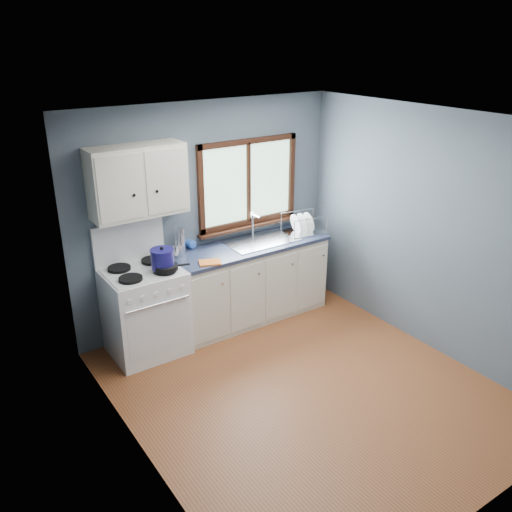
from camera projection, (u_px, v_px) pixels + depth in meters
floor at (305, 390)px, 5.16m from camera, size 3.20×3.60×0.02m
ceiling at (316, 120)px, 4.20m from camera, size 3.20×3.60×0.02m
wall_back at (207, 215)px, 6.06m from camera, size 3.20×0.02×2.50m
wall_front at (499, 368)px, 3.29m from camera, size 3.20×0.02×2.50m
wall_left at (134, 320)px, 3.84m from camera, size 0.02×3.60×2.50m
wall_right at (432, 233)px, 5.51m from camera, size 0.02×3.60×2.50m
gas_range at (145, 309)px, 5.60m from camera, size 0.76×0.69×1.36m
base_cabinets at (249, 285)px, 6.32m from camera, size 1.85×0.60×0.88m
countertop at (249, 246)px, 6.14m from camera, size 1.89×0.64×0.04m
sink at (262, 246)px, 6.24m from camera, size 0.84×0.46×0.44m
window at (248, 189)px, 6.22m from camera, size 1.36×0.10×1.03m
upper_cabinets at (138, 181)px, 5.27m from camera, size 0.95×0.35×0.70m
skillet at (166, 267)px, 5.38m from camera, size 0.38×0.29×0.05m
stockpot at (162, 259)px, 5.36m from camera, size 0.31×0.31×0.23m
utensil_crock at (178, 250)px, 5.77m from camera, size 0.12×0.12×0.35m
thermos at (182, 240)px, 5.84m from camera, size 0.07×0.07×0.29m
soap_bottle at (193, 238)px, 5.94m from camera, size 0.12×0.12×0.26m
dish_towel at (210, 262)px, 5.63m from camera, size 0.27×0.23×0.02m
dish_rack at (303, 227)px, 6.47m from camera, size 0.51×0.42×0.24m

